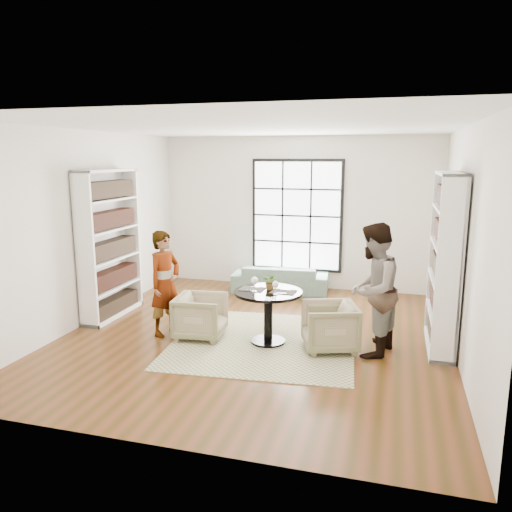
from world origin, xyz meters
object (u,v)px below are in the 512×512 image
(person_left, at_px, (165,283))
(wine_glass_right, at_px, (275,285))
(pedestal_table, at_px, (268,305))
(wine_glass_left, at_px, (254,281))
(sofa, at_px, (280,279))
(armchair_left, at_px, (201,316))
(person_right, at_px, (373,290))
(flower_centerpiece, at_px, (271,282))
(armchair_right, at_px, (329,327))

(person_left, bearing_deg, wine_glass_right, -74.51)
(pedestal_table, xyz_separation_m, person_left, (-1.55, -0.05, 0.22))
(pedestal_table, xyz_separation_m, wine_glass_right, (0.14, -0.16, 0.35))
(wine_glass_left, xyz_separation_m, wine_glass_right, (0.31, -0.06, -0.02))
(pedestal_table, relative_size, sofa, 0.52)
(armchair_left, xyz_separation_m, person_right, (2.42, 0.03, 0.57))
(flower_centerpiece, bearing_deg, armchair_right, -6.17)
(armchair_right, bearing_deg, sofa, -172.33)
(person_left, distance_m, flower_centerpiece, 1.57)
(sofa, distance_m, armchair_left, 2.78)
(wine_glass_left, bearing_deg, pedestal_table, 27.36)
(wine_glass_right, distance_m, flower_centerpiece, 0.26)
(armchair_right, bearing_deg, pedestal_table, -109.39)
(armchair_left, distance_m, wine_glass_left, 1.02)
(armchair_left, bearing_deg, person_left, 84.12)
(pedestal_table, height_order, person_right, person_right)
(armchair_right, distance_m, flower_centerpiece, 1.02)
(person_left, relative_size, wine_glass_left, 7.34)
(armchair_left, relative_size, wine_glass_right, 3.68)
(pedestal_table, relative_size, wine_glass_right, 5.02)
(person_left, relative_size, person_right, 0.88)
(flower_centerpiece, bearing_deg, person_right, -3.76)
(person_right, bearing_deg, pedestal_table, -75.89)
(sofa, bearing_deg, armchair_right, 110.33)
(pedestal_table, xyz_separation_m, armchair_right, (0.87, -0.02, -0.23))
(armchair_left, distance_m, wine_glass_right, 1.28)
(sofa, relative_size, wine_glass_right, 9.62)
(armchair_left, distance_m, armchair_right, 1.87)
(flower_centerpiece, bearing_deg, wine_glass_right, -61.80)
(person_right, distance_m, wine_glass_right, 1.29)
(armchair_left, bearing_deg, armchair_right, -94.87)
(sofa, xyz_separation_m, person_right, (1.86, -2.69, 0.62))
(wine_glass_left, xyz_separation_m, flower_centerpiece, (0.19, 0.17, -0.04))
(person_left, xyz_separation_m, wine_glass_left, (1.37, -0.04, 0.14))
(armchair_left, height_order, wine_glass_left, wine_glass_left)
(wine_glass_left, distance_m, flower_centerpiece, 0.26)
(wine_glass_left, bearing_deg, wine_glass_right, -11.58)
(pedestal_table, relative_size, flower_centerpiece, 4.25)
(armchair_left, relative_size, armchair_right, 0.98)
(armchair_right, relative_size, person_right, 0.41)
(armchair_right, bearing_deg, wine_glass_right, -97.44)
(armchair_right, relative_size, flower_centerpiece, 3.20)
(armchair_right, xyz_separation_m, person_left, (-2.42, -0.03, 0.45))
(person_left, xyz_separation_m, wine_glass_right, (1.69, -0.11, 0.12))
(pedestal_table, relative_size, person_right, 0.54)
(pedestal_table, height_order, flower_centerpiece, flower_centerpiece)
(sofa, bearing_deg, pedestal_table, 93.80)
(sofa, height_order, wine_glass_right, wine_glass_right)
(wine_glass_right, height_order, flower_centerpiece, flower_centerpiece)
(person_right, distance_m, wine_glass_left, 1.60)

